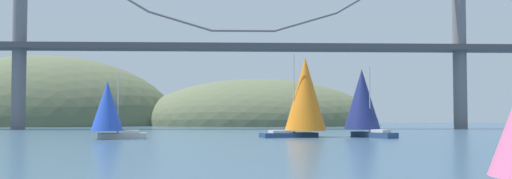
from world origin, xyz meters
The scene contains 6 objects.
headland_left centered at (-55.00, 135.00, 0.00)m, with size 74.69×44.00×38.58m, color #5B6647.
headland_center centered at (5.00, 135.00, 0.00)m, with size 67.32×44.00×25.83m, color #5B6647.
suspension_bridge centered at (0.00, 95.00, 19.32)m, with size 128.00×6.00×44.12m.
sailboat_navy_sail centered at (15.64, 54.36, 4.91)m, with size 7.03×8.98×9.53m.
sailboat_orange_sail centered at (7.68, 54.51, 5.67)m, with size 9.95×7.09×11.28m.
sailboat_blue_spinnaker centered at (-17.71, 49.23, 3.89)m, with size 7.17×4.46×8.35m.
Camera 1 is at (-2.15, -21.85, 3.16)m, focal length 39.44 mm.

